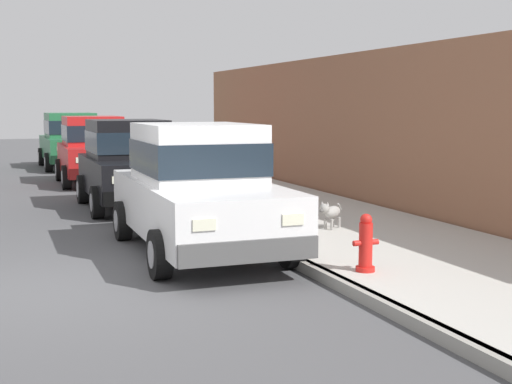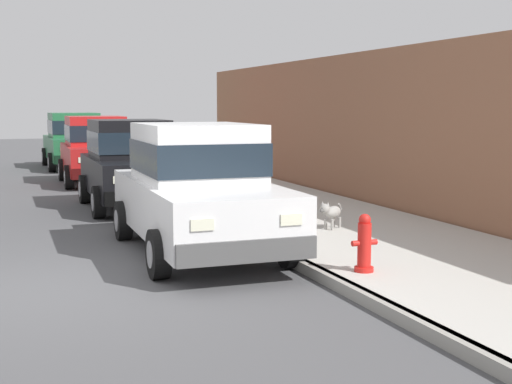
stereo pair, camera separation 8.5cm
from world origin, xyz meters
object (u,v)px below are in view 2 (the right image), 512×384
(car_red_hatchback, at_px, (96,149))
(car_white_sedan, at_px, (198,187))
(car_black_hatchback, at_px, (131,162))
(dog_grey, at_px, (331,212))
(car_green_sedan, at_px, (74,140))
(fire_hydrant, at_px, (364,245))

(car_red_hatchback, bearing_deg, car_white_sedan, -89.54)
(car_white_sedan, distance_m, car_black_hatchback, 4.98)
(car_white_sedan, distance_m, car_red_hatchback, 10.07)
(car_black_hatchback, bearing_deg, dog_grey, -61.95)
(car_green_sedan, bearing_deg, dog_grey, -80.62)
(car_black_hatchback, xyz_separation_m, dog_grey, (2.46, -4.62, -0.55))
(car_red_hatchback, xyz_separation_m, fire_hydrant, (1.50, -12.57, -0.50))
(dog_grey, bearing_deg, car_white_sedan, -171.52)
(dog_grey, relative_size, fire_hydrant, 0.88)
(car_green_sedan, distance_m, dog_grey, 15.29)
(car_white_sedan, xyz_separation_m, dog_grey, (2.39, 0.36, -0.55))
(car_white_sedan, xyz_separation_m, fire_hydrant, (1.42, -2.50, -0.51))
(car_white_sedan, relative_size, fire_hydrant, 6.38)
(car_white_sedan, relative_size, car_black_hatchback, 1.21)
(car_white_sedan, height_order, fire_hydrant, car_white_sedan)
(car_red_hatchback, xyz_separation_m, car_green_sedan, (-0.01, 5.36, 0.01))
(fire_hydrant, bearing_deg, dog_grey, 71.17)
(car_black_hatchback, distance_m, car_green_sedan, 10.45)
(car_white_sedan, relative_size, car_green_sedan, 1.01)
(car_white_sedan, bearing_deg, car_green_sedan, 90.35)
(car_white_sedan, bearing_deg, car_black_hatchback, 90.77)
(car_black_hatchback, relative_size, fire_hydrant, 5.27)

